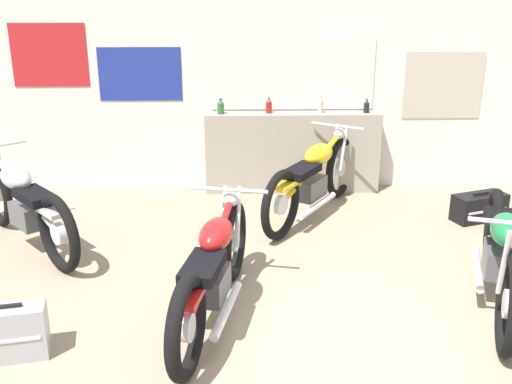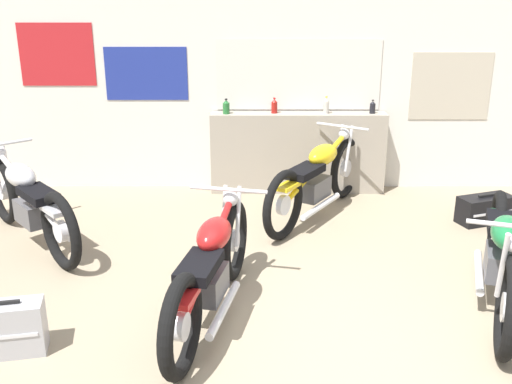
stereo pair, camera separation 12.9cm
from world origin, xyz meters
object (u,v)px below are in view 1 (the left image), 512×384
object	(u,v)px
bottle_leftmost	(221,107)
motorcycle_red	(213,270)
bottle_right_center	(366,107)
hard_case_black	(479,207)
motorcycle_silver	(24,204)
motorcycle_green	(501,253)
motorcycle_yellow	(314,178)
hard_case_silver	(14,332)
bottle_center	(320,105)
bottle_left_center	(269,106)

from	to	relation	value
bottle_leftmost	motorcycle_red	bearing A→B (deg)	-89.66
motorcycle_red	bottle_right_center	bearing A→B (deg)	60.24
hard_case_black	motorcycle_silver	bearing A→B (deg)	-173.26
bottle_right_center	motorcycle_green	world-z (taller)	bottle_right_center
motorcycle_yellow	motorcycle_silver	bearing A→B (deg)	-165.69
bottle_right_center	motorcycle_green	distance (m)	2.93
motorcycle_silver	bottle_leftmost	bearing A→B (deg)	40.22
motorcycle_green	hard_case_silver	bearing A→B (deg)	-169.92
bottle_center	hard_case_silver	distance (m)	4.35
bottle_leftmost	hard_case_black	world-z (taller)	bottle_leftmost
bottle_center	bottle_right_center	world-z (taller)	bottle_center
hard_case_black	hard_case_silver	bearing A→B (deg)	-149.75
bottle_leftmost	motorcycle_yellow	world-z (taller)	bottle_leftmost
bottle_right_center	motorcycle_yellow	size ratio (longest dim) A/B	0.09
motorcycle_red	bottle_leftmost	bearing A→B (deg)	90.34
bottle_leftmost	hard_case_silver	bearing A→B (deg)	-111.18
motorcycle_yellow	hard_case_silver	distance (m)	3.51
bottle_leftmost	bottle_center	bearing A→B (deg)	0.96
bottle_leftmost	hard_case_black	distance (m)	3.12
motorcycle_silver	hard_case_black	distance (m)	4.70
bottle_left_center	bottle_right_center	bearing A→B (deg)	-0.79
bottle_center	motorcycle_yellow	bearing A→B (deg)	-100.86
bottle_leftmost	motorcycle_green	world-z (taller)	bottle_leftmost
bottle_leftmost	motorcycle_silver	bearing A→B (deg)	-139.78
bottle_left_center	hard_case_silver	xyz separation A→B (m)	(-1.90, -3.47, -0.86)
bottle_right_center	motorcycle_red	size ratio (longest dim) A/B	0.08
bottle_left_center	hard_case_black	distance (m)	2.63
hard_case_black	bottle_center	bearing A→B (deg)	147.46
bottle_right_center	hard_case_silver	world-z (taller)	bottle_right_center
bottle_center	motorcycle_green	world-z (taller)	bottle_center
motorcycle_silver	motorcycle_red	bearing A→B (deg)	-37.11
motorcycle_silver	bottle_left_center	bearing A→B (deg)	33.56
bottle_center	bottle_right_center	size ratio (longest dim) A/B	1.26
motorcycle_green	motorcycle_red	bearing A→B (deg)	-175.14
motorcycle_red	hard_case_silver	xyz separation A→B (m)	(-1.35, -0.45, -0.23)
bottle_leftmost	motorcycle_silver	size ratio (longest dim) A/B	0.10
bottle_leftmost	bottle_right_center	xyz separation A→B (m)	(1.74, 0.03, -0.01)
bottle_center	motorcycle_red	world-z (taller)	bottle_center
motorcycle_red	motorcycle_green	xyz separation A→B (m)	(2.24, 0.19, 0.02)
motorcycle_silver	hard_case_silver	world-z (taller)	motorcycle_silver
motorcycle_red	bottle_center	bearing A→B (deg)	68.75
bottle_right_center	motorcycle_green	size ratio (longest dim) A/B	0.08
motorcycle_silver	bottle_center	bearing A→B (deg)	27.58
motorcycle_yellow	hard_case_black	distance (m)	1.82
bottle_center	bottle_left_center	bearing A→B (deg)	177.99
bottle_left_center	bottle_center	world-z (taller)	bottle_center
bottle_left_center	hard_case_black	xyz separation A→B (m)	(2.24, -1.06, -0.91)
bottle_center	hard_case_black	size ratio (longest dim) A/B	0.32
bottle_leftmost	motorcycle_silver	distance (m)	2.50
bottle_right_center	motorcycle_red	distance (m)	3.52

